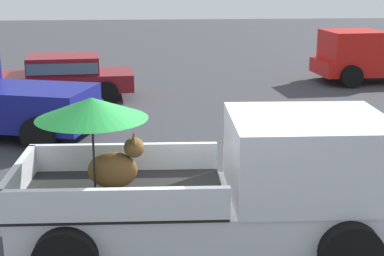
% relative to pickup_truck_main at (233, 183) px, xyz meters
% --- Properties ---
extents(ground_plane, '(80.00, 80.00, 0.00)m').
position_rel_pickup_truck_main_xyz_m(ground_plane, '(-0.39, 0.01, -0.99)').
color(ground_plane, '#38383D').
extents(pickup_truck_main, '(5.11, 2.39, 2.20)m').
position_rel_pickup_truck_main_xyz_m(pickup_truck_main, '(0.00, 0.00, 0.00)').
color(pickup_truck_main, black).
rests_on(pickup_truck_main, ground).
extents(pickup_truck_far, '(4.93, 2.47, 1.80)m').
position_rel_pickup_truck_main_xyz_m(pickup_truck_far, '(6.99, 12.20, -0.11)').
color(pickup_truck_far, black).
rests_on(pickup_truck_far, ground).
extents(parked_sedan_far, '(4.43, 2.25, 1.33)m').
position_rel_pickup_truck_main_xyz_m(parked_sedan_far, '(-3.68, 10.16, -0.24)').
color(parked_sedan_far, black).
rests_on(parked_sedan_far, ground).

